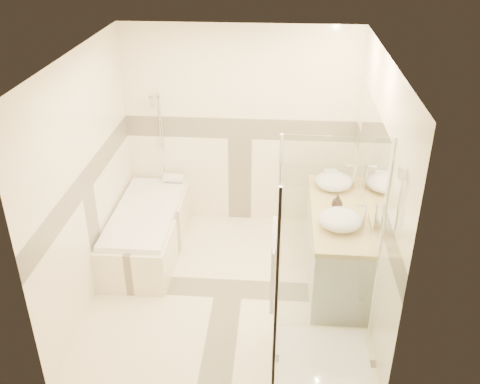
# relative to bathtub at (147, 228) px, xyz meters

# --- Properties ---
(room) EXTENTS (2.82, 3.02, 2.52)m
(room) POSITION_rel_bathtub_xyz_m (1.08, -0.64, 0.95)
(room) COLOR #FAEEC7
(room) RESTS_ON ground
(bathtub) EXTENTS (0.75, 1.70, 0.56)m
(bathtub) POSITION_rel_bathtub_xyz_m (0.00, 0.00, 0.00)
(bathtub) COLOR #FFF2CB
(bathtub) RESTS_ON ground
(vanity) EXTENTS (0.58, 1.62, 0.85)m
(vanity) POSITION_rel_bathtub_xyz_m (2.15, -0.35, 0.12)
(vanity) COLOR white
(vanity) RESTS_ON ground
(shower_enclosure) EXTENTS (0.96, 0.93, 2.04)m
(shower_enclosure) POSITION_rel_bathtub_xyz_m (1.86, -1.62, 0.20)
(shower_enclosure) COLOR #FFF2CB
(shower_enclosure) RESTS_ON ground
(vessel_sink_near) EXTENTS (0.42, 0.42, 0.17)m
(vessel_sink_near) POSITION_rel_bathtub_xyz_m (2.13, 0.15, 0.63)
(vessel_sink_near) COLOR white
(vessel_sink_near) RESTS_ON vanity
(vessel_sink_far) EXTENTS (0.43, 0.43, 0.17)m
(vessel_sink_far) POSITION_rel_bathtub_xyz_m (2.13, -0.68, 0.63)
(vessel_sink_far) COLOR white
(vessel_sink_far) RESTS_ON vanity
(faucet_near) EXTENTS (0.12, 0.03, 0.30)m
(faucet_near) POSITION_rel_bathtub_xyz_m (2.34, 0.15, 0.72)
(faucet_near) COLOR silver
(faucet_near) RESTS_ON vanity
(faucet_far) EXTENTS (0.11, 0.03, 0.27)m
(faucet_far) POSITION_rel_bathtub_xyz_m (2.35, -0.68, 0.70)
(faucet_far) COLOR silver
(faucet_far) RESTS_ON vanity
(amenity_bottle_a) EXTENTS (0.09, 0.09, 0.16)m
(amenity_bottle_a) POSITION_rel_bathtub_xyz_m (2.13, -0.32, 0.62)
(amenity_bottle_a) COLOR black
(amenity_bottle_a) RESTS_ON vanity
(amenity_bottle_b) EXTENTS (0.15, 0.15, 0.15)m
(amenity_bottle_b) POSITION_rel_bathtub_xyz_m (2.13, -0.31, 0.62)
(amenity_bottle_b) COLOR black
(amenity_bottle_b) RESTS_ON vanity
(folded_towels) EXTENTS (0.18, 0.26, 0.08)m
(folded_towels) POSITION_rel_bathtub_xyz_m (2.13, 0.37, 0.58)
(folded_towels) COLOR white
(folded_towels) RESTS_ON vanity
(rolled_towel) EXTENTS (0.25, 0.11, 0.11)m
(rolled_towel) POSITION_rel_bathtub_xyz_m (0.20, 0.71, 0.31)
(rolled_towel) COLOR white
(rolled_towel) RESTS_ON bathtub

